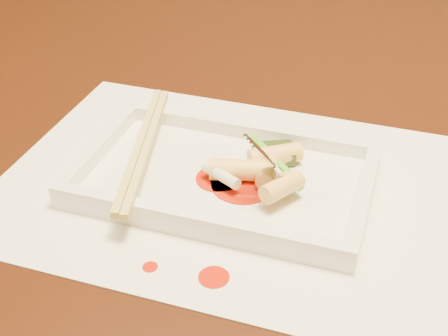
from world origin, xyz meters
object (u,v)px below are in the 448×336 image
(chopstick_a, at_px, (139,145))
(plate_base, at_px, (224,181))
(table, at_px, (246,198))
(fork, at_px, (311,108))
(placemat, at_px, (224,185))

(chopstick_a, bearing_deg, plate_base, 0.00)
(table, relative_size, fork, 10.00)
(table, xyz_separation_m, plate_base, (0.01, -0.11, 0.11))
(table, distance_m, placemat, 0.15)
(table, height_order, placemat, placemat)
(placemat, height_order, plate_base, plate_base)
(placemat, distance_m, fork, 0.11)
(plate_base, height_order, chopstick_a, chopstick_a)
(table, relative_size, plate_base, 5.38)
(table, xyz_separation_m, chopstick_a, (-0.07, -0.11, 0.13))
(placemat, height_order, chopstick_a, chopstick_a)
(chopstick_a, height_order, fork, fork)
(chopstick_a, xyz_separation_m, fork, (0.15, 0.02, 0.06))
(table, bearing_deg, chopstick_a, -121.72)
(plate_base, distance_m, chopstick_a, 0.08)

